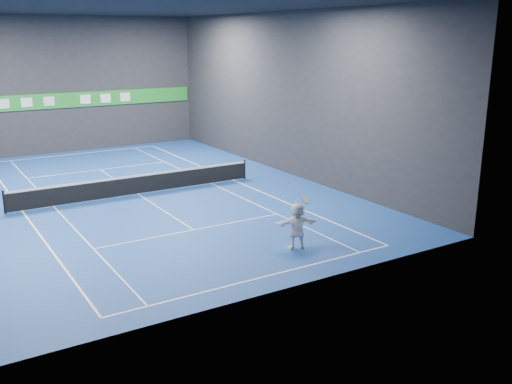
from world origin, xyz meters
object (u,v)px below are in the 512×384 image
player (297,226)px  tennis_racket (305,202)px  tennis_ball (288,183)px  tennis_net (138,184)px

player → tennis_racket: (0.39, 0.05, 0.85)m
tennis_ball → tennis_racket: 1.07m
tennis_ball → tennis_net: size_ratio=0.01×
tennis_racket → tennis_ball: bearing=168.7°
player → tennis_net: bearing=-58.4°
tennis_ball → tennis_net: (-2.09, 10.10, -1.99)m
tennis_ball → tennis_net: tennis_ball is taller
player → tennis_ball: 1.69m
player → tennis_racket: 0.94m
player → tennis_net: player is taller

